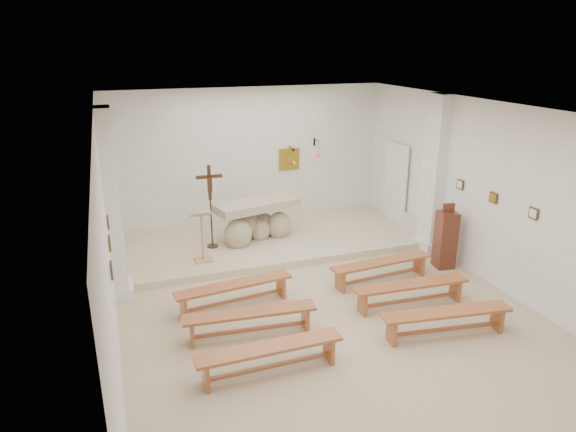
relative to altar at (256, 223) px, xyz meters
name	(u,v)px	position (x,y,z in m)	size (l,w,h in m)	color
ground	(328,313)	(0.28, -3.53, -0.54)	(7.00, 10.00, 0.00)	#C3AA8D
wall_left	(108,246)	(-3.21, -3.53, 1.21)	(0.02, 10.00, 3.50)	white
wall_right	(502,199)	(3.77, -3.53, 1.21)	(0.02, 10.00, 3.50)	white
wall_back	(250,158)	(0.28, 1.46, 1.21)	(7.00, 0.02, 3.50)	white
ceiling	(334,113)	(0.28, -3.53, 2.95)	(7.00, 10.00, 0.02)	silver
sanctuary_platform	(268,240)	(0.28, -0.03, -0.46)	(6.98, 3.00, 0.15)	beige
pilaster_left	(113,206)	(-3.09, -1.53, 1.21)	(0.26, 0.55, 3.50)	white
pilaster_right	(433,175)	(3.65, -1.53, 1.21)	(0.26, 0.55, 3.50)	white
gold_wall_relief	(289,159)	(1.33, 1.43, 1.11)	(0.55, 0.04, 0.55)	gold
sanctuary_lamp	(318,153)	(2.03, 1.18, 1.27)	(0.11, 0.36, 0.44)	black
station_frame_left_front	(111,270)	(-3.19, -4.33, 1.18)	(0.03, 0.20, 0.20)	#3E2F1B
station_frame_left_mid	(109,243)	(-3.19, -3.33, 1.18)	(0.03, 0.20, 0.20)	#3E2F1B
station_frame_left_rear	(108,222)	(-3.19, -2.33, 1.18)	(0.03, 0.20, 0.20)	#3E2F1B
station_frame_right_front	(534,213)	(3.75, -4.33, 1.18)	(0.03, 0.20, 0.20)	#3E2F1B
station_frame_right_mid	(493,198)	(3.75, -3.33, 1.18)	(0.03, 0.20, 0.20)	#3E2F1B
station_frame_right_rear	(460,184)	(3.75, -2.33, 1.18)	(0.03, 0.20, 0.20)	#3E2F1B
radiator_left	(117,266)	(-3.15, -0.83, -0.27)	(0.10, 0.85, 0.52)	silver
radiator_right	(413,227)	(3.71, -0.83, -0.27)	(0.10, 0.85, 0.52)	silver
altar	(256,223)	(0.00, 0.00, 0.00)	(2.07, 1.19, 1.01)	tan
lectern	(202,236)	(-1.41, -0.86, 0.18)	(0.41, 0.35, 1.14)	tan
crucifix_stand	(210,201)	(-1.07, -0.16, 0.70)	(0.57, 0.25, 1.88)	#382012
potted_plant	(247,222)	(-0.07, 0.54, -0.14)	(0.44, 0.38, 0.49)	#255321
donation_pedestal	(445,239)	(3.38, -2.53, 0.08)	(0.43, 0.43, 1.41)	#592519
bench_left_front	(234,289)	(-1.21, -2.73, -0.20)	(2.17, 0.59, 0.45)	#AF5E32
bench_right_front	(381,266)	(1.77, -2.73, -0.20)	(2.17, 0.51, 0.45)	#AF5E32
bench_left_second	(250,317)	(-1.21, -3.78, -0.20)	(2.17, 0.53, 0.45)	#AF5E32
bench_right_second	(411,289)	(1.77, -3.78, -0.20)	(2.17, 0.48, 0.45)	#AF5E32
bench_left_third	(270,353)	(-1.21, -4.82, -0.20)	(2.15, 0.37, 0.45)	#AF5E32
bench_right_third	(446,317)	(1.77, -4.82, -0.20)	(2.17, 0.63, 0.45)	#AF5E32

